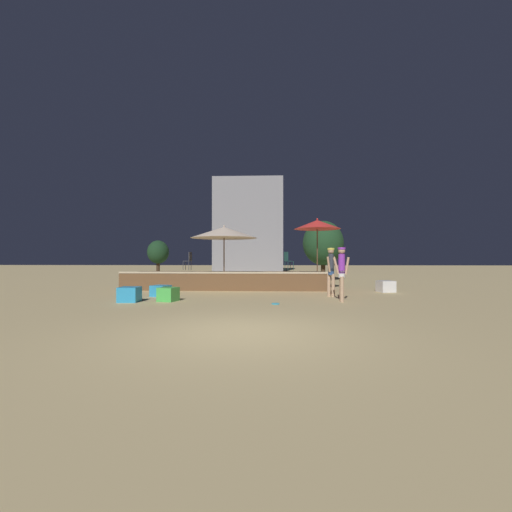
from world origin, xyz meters
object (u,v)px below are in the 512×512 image
at_px(patio_umbrella_0, 317,225).
at_px(cube_seat_4, 161,291).
at_px(bistro_chair_1, 189,259).
at_px(background_tree_1, 323,243).
at_px(cube_seat_1, 322,285).
at_px(cube_seat_0, 386,286).
at_px(cube_seat_3, 129,294).
at_px(cube_seat_2, 168,294).
at_px(bistro_chair_0, 288,259).
at_px(person_1, 342,270).
at_px(person_0, 331,268).
at_px(background_tree_0, 158,252).
at_px(patio_umbrella_1, 224,233).
at_px(frisbee_disc, 276,304).

bearing_deg(patio_umbrella_0, cube_seat_4, -160.10).
xyz_separation_m(bistro_chair_1, background_tree_1, (7.43, 5.18, 1.00)).
relative_size(cube_seat_1, bistro_chair_1, 0.57).
xyz_separation_m(patio_umbrella_0, cube_seat_1, (0.25, 0.34, -2.68)).
bearing_deg(cube_seat_0, cube_seat_3, -159.13).
height_order(cube_seat_2, bistro_chair_1, bistro_chair_1).
relative_size(cube_seat_2, bistro_chair_0, 0.77).
distance_m(cube_seat_4, person_1, 6.74).
relative_size(person_0, background_tree_0, 0.65).
bearing_deg(person_0, patio_umbrella_1, -168.27).
distance_m(cube_seat_2, cube_seat_3, 1.26).
relative_size(cube_seat_4, person_0, 0.41).
distance_m(cube_seat_0, background_tree_0, 18.57).
bearing_deg(background_tree_0, background_tree_1, -22.03).
distance_m(person_0, bistro_chair_0, 3.90).
bearing_deg(bistro_chair_0, person_1, 170.36).
distance_m(cube_seat_0, cube_seat_3, 10.31).
relative_size(patio_umbrella_0, cube_seat_4, 4.25).
xyz_separation_m(cube_seat_1, background_tree_1, (1.06, 6.56, 2.16)).
bearing_deg(background_tree_0, person_1, -53.75).
distance_m(patio_umbrella_0, cube_seat_2, 7.16).
xyz_separation_m(cube_seat_4, person_1, (6.55, -1.35, 0.84)).
bearing_deg(cube_seat_2, person_0, 15.95).
height_order(cube_seat_0, cube_seat_2, cube_seat_0).
bearing_deg(patio_umbrella_1, person_0, -25.86).
bearing_deg(background_tree_0, cube_seat_4, -71.19).
bearing_deg(frisbee_disc, person_0, 46.77).
relative_size(bistro_chair_0, bistro_chair_1, 1.00).
distance_m(patio_umbrella_1, bistro_chair_1, 2.86).
bearing_deg(bistro_chair_0, cube_seat_0, -139.86).
relative_size(cube_seat_1, background_tree_1, 0.13).
xyz_separation_m(cube_seat_2, person_0, (5.75, 1.64, 0.84)).
bearing_deg(cube_seat_2, patio_umbrella_0, 33.87).
bearing_deg(background_tree_1, patio_umbrella_0, -100.75).
bearing_deg(cube_seat_1, cube_seat_2, -144.98).
bearing_deg(cube_seat_4, bistro_chair_0, 37.19).
xyz_separation_m(cube_seat_0, person_1, (-2.56, -3.36, 0.81)).
xyz_separation_m(cube_seat_1, bistro_chair_0, (-1.48, 1.20, 1.15)).
distance_m(cube_seat_2, background_tree_1, 12.79).
bearing_deg(cube_seat_4, background_tree_0, 108.81).
xyz_separation_m(bistro_chair_0, bistro_chair_1, (-4.89, 0.18, 0.00)).
bearing_deg(person_0, frisbee_disc, -95.65).
bearing_deg(cube_seat_2, bistro_chair_1, 96.37).
height_order(bistro_chair_0, background_tree_0, background_tree_0).
height_order(cube_seat_1, background_tree_1, background_tree_1).
relative_size(cube_seat_0, background_tree_0, 0.26).
relative_size(cube_seat_3, background_tree_1, 0.17).
bearing_deg(cube_seat_1, background_tree_1, 80.86).
bearing_deg(person_1, cube_seat_0, -32.61).
height_order(cube_seat_1, cube_seat_4, cube_seat_1).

